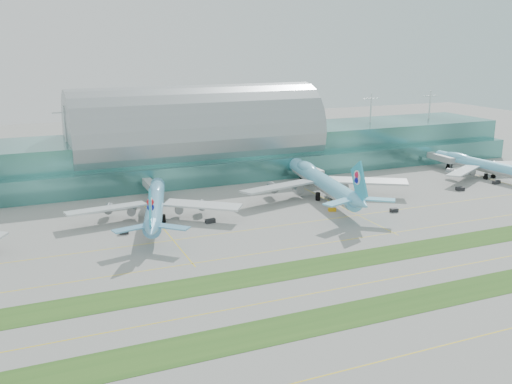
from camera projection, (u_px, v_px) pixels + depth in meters
name	position (u px, v px, depth m)	size (l,w,h in m)	color
ground	(330.00, 267.00, 165.17)	(700.00, 700.00, 0.00)	gray
terminal	(197.00, 146.00, 276.15)	(340.00, 69.10, 36.00)	#3D7A75
grass_strip_near	(387.00, 307.00, 140.24)	(420.00, 12.00, 0.08)	#2D591E
grass_strip_far	(326.00, 264.00, 166.94)	(420.00, 12.00, 0.08)	#2D591E
taxiline_a	(442.00, 346.00, 122.45)	(420.00, 0.35, 0.01)	yellow
taxiline_b	(356.00, 285.00, 152.71)	(420.00, 0.35, 0.01)	yellow
taxiline_c	(301.00, 247.00, 181.19)	(420.00, 0.35, 0.01)	yellow
taxiline_d	(273.00, 227.00, 200.77)	(420.00, 0.35, 0.01)	yellow
airliner_b	(155.00, 203.00, 207.69)	(61.23, 70.78, 19.81)	#5EA5CE
airliner_c	(322.00, 180.00, 237.52)	(72.23, 82.71, 22.81)	#6AC5EA
airliner_d	(484.00, 165.00, 272.89)	(60.48, 69.11, 19.03)	#70D0F6
gse_c	(124.00, 232.00, 193.08)	(3.01, 1.63, 1.52)	black
gse_d	(210.00, 221.00, 204.72)	(3.65, 1.67, 1.51)	black
gse_e	(332.00, 210.00, 218.83)	(2.96, 1.57, 1.28)	orange
gse_f	(394.00, 210.00, 218.05)	(2.98, 1.82, 1.39)	black
gse_g	(460.00, 189.00, 249.15)	(3.52, 2.10, 1.54)	black
gse_h	(496.00, 182.00, 260.75)	(3.68, 1.79, 1.55)	black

